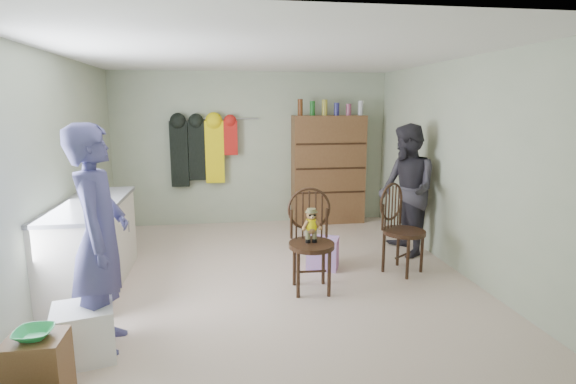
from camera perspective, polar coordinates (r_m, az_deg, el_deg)
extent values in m
plane|color=beige|center=(5.37, -2.36, -10.49)|extent=(5.00, 5.00, 0.00)
plane|color=#ADB799|center=(7.52, -4.54, 5.48)|extent=(4.50, 0.00, 4.50)
plane|color=#ADB799|center=(5.30, -27.43, 2.01)|extent=(0.00, 5.00, 5.00)
plane|color=#ADB799|center=(5.74, 20.50, 3.14)|extent=(0.00, 5.00, 5.00)
plane|color=white|center=(5.03, -2.59, 17.09)|extent=(5.00, 5.00, 0.00)
cube|color=silver|center=(5.38, -23.64, -6.30)|extent=(0.60, 1.80, 0.90)
cube|color=slate|center=(5.27, -24.02, -1.41)|extent=(0.64, 1.86, 0.04)
cylinder|color=#99999E|center=(4.86, -21.51, -6.83)|extent=(0.02, 0.02, 0.14)
cylinder|color=#99999E|center=(5.71, -19.55, -4.11)|extent=(0.02, 0.02, 0.14)
cube|color=brown|center=(3.52, -29.12, -19.53)|extent=(0.36, 0.30, 0.51)
imported|color=#2AB95E|center=(3.39, -29.58, -15.37)|extent=(0.24, 0.24, 0.06)
cube|color=white|center=(4.01, -24.48, -15.95)|extent=(0.53, 0.52, 0.42)
cylinder|color=#341F12|center=(4.78, 3.01, -6.75)|extent=(0.51, 0.51, 0.05)
cylinder|color=#341F12|center=(4.69, 1.30, -10.53)|extent=(0.04, 0.04, 0.49)
cylinder|color=#341F12|center=(4.74, 5.25, -10.34)|extent=(0.04, 0.04, 0.49)
cylinder|color=#341F12|center=(5.00, 0.80, -9.14)|extent=(0.04, 0.04, 0.49)
cylinder|color=#341F12|center=(5.05, 4.50, -8.98)|extent=(0.04, 0.04, 0.49)
torus|color=#341F12|center=(4.87, 2.69, -2.15)|extent=(0.47, 0.05, 0.47)
cylinder|color=#341F12|center=(4.87, 0.42, -4.10)|extent=(0.03, 0.03, 0.32)
cylinder|color=#341F12|center=(4.93, 4.93, -3.96)|extent=(0.03, 0.03, 0.32)
cylinder|color=#F5E507|center=(4.73, 2.98, -4.16)|extent=(0.12, 0.12, 0.11)
cylinder|color=#475128|center=(4.76, 2.97, -5.43)|extent=(0.07, 0.07, 0.17)
sphere|color=#9E7042|center=(4.71, 2.99, -2.93)|extent=(0.10, 0.10, 0.10)
cylinder|color=#475128|center=(4.70, 3.00, -2.34)|extent=(0.09, 0.09, 0.03)
cube|color=black|center=(4.66, 3.11, -2.97)|extent=(0.07, 0.01, 0.02)
cylinder|color=#341F12|center=(5.47, 14.53, -4.96)|extent=(0.66, 0.66, 0.05)
cylinder|color=#341F12|center=(5.34, 14.96, -8.28)|extent=(0.04, 0.04, 0.47)
cylinder|color=#341F12|center=(5.60, 16.63, -7.46)|extent=(0.04, 0.04, 0.47)
cylinder|color=#341F12|center=(5.50, 12.04, -7.57)|extent=(0.04, 0.04, 0.47)
cylinder|color=#341F12|center=(5.76, 13.79, -6.82)|extent=(0.04, 0.04, 0.47)
torus|color=#341F12|center=(5.49, 13.02, -1.21)|extent=(0.39, 0.29, 0.46)
cylinder|color=#341F12|center=(5.36, 11.95, -3.17)|extent=(0.03, 0.03, 0.31)
cylinder|color=#341F12|center=(5.67, 14.07, -2.49)|extent=(0.03, 0.03, 0.31)
cube|color=pink|center=(5.53, 4.44, -7.75)|extent=(0.44, 0.40, 0.38)
imported|color=#46457F|center=(3.89, -22.78, -5.50)|extent=(0.47, 0.69, 1.83)
imported|color=#2D2B33|center=(6.08, 14.80, 0.22)|extent=(0.66, 0.85, 1.74)
cube|color=brown|center=(7.56, 5.12, 2.83)|extent=(1.20, 0.38, 1.80)
cube|color=#341F12|center=(7.44, 5.42, -0.05)|extent=(1.16, 0.02, 0.03)
cube|color=#341F12|center=(7.37, 5.47, 3.01)|extent=(1.16, 0.02, 0.03)
cube|color=#341F12|center=(7.33, 5.53, 6.11)|extent=(1.16, 0.02, 0.03)
cylinder|color=#592D14|center=(7.28, 1.55, 10.69)|extent=(0.08, 0.08, 0.26)
cylinder|color=#19591E|center=(7.32, 3.12, 10.57)|extent=(0.08, 0.08, 0.23)
cylinder|color=#A59933|center=(7.36, 4.67, 10.64)|extent=(0.09, 0.09, 0.25)
cylinder|color=navy|center=(7.41, 6.20, 10.42)|extent=(0.08, 0.08, 0.20)
cylinder|color=#8C3F59|center=(7.47, 7.70, 10.32)|extent=(0.09, 0.09, 0.19)
cylinder|color=#B2B2B7|center=(7.52, 9.20, 10.48)|extent=(0.08, 0.08, 0.24)
cylinder|color=#99999E|center=(7.41, -7.69, 9.21)|extent=(1.00, 0.02, 0.02)
cube|color=black|center=(7.42, -13.62, 4.71)|extent=(0.28, 0.10, 1.05)
cube|color=black|center=(7.39, -11.47, 5.17)|extent=(0.26, 0.10, 0.95)
cube|color=yellow|center=(7.39, -9.29, 5.04)|extent=(0.30, 0.10, 1.00)
cube|color=red|center=(7.37, -7.31, 6.84)|extent=(0.22, 0.10, 0.55)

